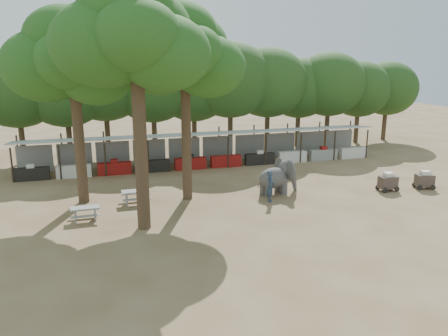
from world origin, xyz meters
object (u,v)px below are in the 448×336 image
object	(u,v)px
picnic_table_far	(136,195)
cart_front	(424,180)
elephant	(278,177)
yard_tree_back	(181,52)
picnic_table_near	(85,212)
cart_back	(388,182)
handler	(270,186)
yard_tree_left	(70,59)
yard_tree_center	(132,36)

from	to	relation	value
picnic_table_far	cart_front	world-z (taller)	cart_front
elephant	cart_front	xyz separation A→B (m)	(9.52, -1.63, -0.49)
yard_tree_back	cart_front	size ratio (longest dim) A/B	8.34
picnic_table_near	cart_back	bearing A→B (deg)	-1.10
yard_tree_back	handler	xyz separation A→B (m)	(4.71, -2.05, -7.61)
yard_tree_left	picnic_table_far	bearing A→B (deg)	-23.03
yard_tree_center	picnic_table_near	distance (m)	9.30
elephant	picnic_table_near	world-z (taller)	elephant
yard_tree_center	cart_front	size ratio (longest dim) A/B	8.84
yard_tree_left	picnic_table_near	xyz separation A→B (m)	(0.29, -3.31, -7.73)
yard_tree_back	picnic_table_far	size ratio (longest dim) A/B	7.07
elephant	picnic_table_near	size ratio (longest dim) A/B	1.94
elephant	handler	xyz separation A→B (m)	(-1.06, -1.30, -0.14)
elephant	yard_tree_center	bearing A→B (deg)	-170.73
yard_tree_left	yard_tree_center	size ratio (longest dim) A/B	0.92
handler	yard_tree_center	bearing A→B (deg)	123.24
yard_tree_left	picnic_table_far	xyz separation A→B (m)	(3.05, -1.30, -7.69)
handler	picnic_table_far	xyz separation A→B (m)	(-7.66, 1.76, -0.42)
picnic_table_far	yard_tree_left	bearing A→B (deg)	155.50
yard_tree_left	cart_front	distance (m)	22.86
handler	cart_back	size ratio (longest dim) A/B	1.49
elephant	cart_front	size ratio (longest dim) A/B	2.12
handler	picnic_table_near	xyz separation A→B (m)	(-10.42, -0.26, -0.46)
handler	cart_front	distance (m)	10.59
yard_tree_center	cart_front	distance (m)	20.29
yard_tree_back	elephant	size ratio (longest dim) A/B	3.94
elephant	picnic_table_far	bearing A→B (deg)	165.96
yard_tree_left	yard_tree_center	xyz separation A→B (m)	(3.00, -5.00, 1.01)
yard_tree_center	cart_back	distance (m)	18.01
handler	cart_back	bearing A→B (deg)	-71.66
picnic_table_near	cart_back	world-z (taller)	cart_back
yard_tree_center	elephant	xyz separation A→B (m)	(8.77, 3.25, -8.13)
picnic_table_near	picnic_table_far	bearing A→B (deg)	34.50
cart_front	yard_tree_back	bearing A→B (deg)	-174.75
handler	cart_back	world-z (taller)	handler
elephant	cart_front	bearing A→B (deg)	-20.78
cart_front	cart_back	bearing A→B (deg)	-170.89
cart_front	yard_tree_center	bearing A→B (deg)	-160.84
handler	cart_front	bearing A→B (deg)	-72.71
handler	picnic_table_near	size ratio (longest dim) A/B	1.26
picnic_table_far	cart_back	xyz separation A→B (m)	(15.65, -1.85, 0.08)
yard_tree_center	handler	world-z (taller)	yard_tree_center
yard_tree_back	cart_back	xyz separation A→B (m)	(12.71, -2.15, -7.95)
handler	picnic_table_near	bearing A→B (deg)	110.46
yard_tree_center	picnic_table_near	xyz separation A→B (m)	(-2.71, 1.69, -8.73)
picnic_table_far	elephant	bearing A→B (deg)	-4.43
yard_tree_center	elephant	size ratio (longest dim) A/B	4.18
yard_tree_center	elephant	world-z (taller)	yard_tree_center
cart_front	picnic_table_far	bearing A→B (deg)	-172.42
picnic_table_near	cart_back	xyz separation A→B (m)	(18.42, 0.16, 0.12)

